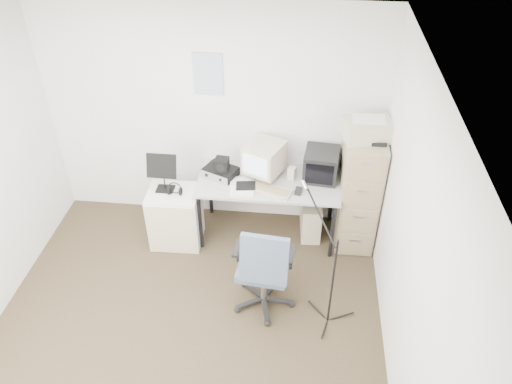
# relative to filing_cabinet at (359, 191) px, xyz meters

# --- Properties ---
(floor) EXTENTS (3.60, 3.60, 0.01)m
(floor) POSITION_rel_filing_cabinet_xyz_m (-1.58, -1.48, -0.66)
(floor) COLOR #2F2A1D
(floor) RESTS_ON ground
(ceiling) EXTENTS (3.60, 3.60, 0.01)m
(ceiling) POSITION_rel_filing_cabinet_xyz_m (-1.58, -1.48, 1.85)
(ceiling) COLOR white
(ceiling) RESTS_ON ground
(wall_back) EXTENTS (3.60, 0.02, 2.50)m
(wall_back) POSITION_rel_filing_cabinet_xyz_m (-1.58, 0.32, 0.60)
(wall_back) COLOR white
(wall_back) RESTS_ON ground
(wall_right) EXTENTS (0.02, 3.60, 2.50)m
(wall_right) POSITION_rel_filing_cabinet_xyz_m (0.22, -1.48, 0.60)
(wall_right) COLOR white
(wall_right) RESTS_ON ground
(wall_calendar) EXTENTS (0.30, 0.02, 0.44)m
(wall_calendar) POSITION_rel_filing_cabinet_xyz_m (-1.60, 0.31, 1.10)
(wall_calendar) COLOR white
(wall_calendar) RESTS_ON wall_back
(filing_cabinet) EXTENTS (0.40, 0.60, 1.30)m
(filing_cabinet) POSITION_rel_filing_cabinet_xyz_m (0.00, 0.00, 0.00)
(filing_cabinet) COLOR tan
(filing_cabinet) RESTS_ON floor
(printer) EXTENTS (0.53, 0.42, 0.18)m
(printer) POSITION_rel_filing_cabinet_xyz_m (0.00, -0.01, 0.74)
(printer) COLOR beige
(printer) RESTS_ON filing_cabinet
(desk) EXTENTS (1.50, 0.70, 0.73)m
(desk) POSITION_rel_filing_cabinet_xyz_m (-0.95, -0.03, -0.29)
(desk) COLOR #BCBCB9
(desk) RESTS_ON floor
(crt_monitor) EXTENTS (0.47, 0.48, 0.39)m
(crt_monitor) POSITION_rel_filing_cabinet_xyz_m (-1.00, 0.06, 0.28)
(crt_monitor) COLOR beige
(crt_monitor) RESTS_ON desk
(crt_tv) EXTENTS (0.38, 0.40, 0.32)m
(crt_tv) POSITION_rel_filing_cabinet_xyz_m (-0.41, 0.10, 0.24)
(crt_tv) COLOR black
(crt_tv) RESTS_ON desk
(desk_speaker) EXTENTS (0.10, 0.10, 0.14)m
(desk_speaker) POSITION_rel_filing_cabinet_xyz_m (-0.71, 0.03, 0.15)
(desk_speaker) COLOR beige
(desk_speaker) RESTS_ON desk
(keyboard) EXTENTS (0.50, 0.30, 0.03)m
(keyboard) POSITION_rel_filing_cabinet_xyz_m (-0.93, -0.21, 0.09)
(keyboard) COLOR beige
(keyboard) RESTS_ON desk
(mouse) EXTENTS (0.08, 0.12, 0.03)m
(mouse) POSITION_rel_filing_cabinet_xyz_m (-0.63, -0.20, 0.10)
(mouse) COLOR black
(mouse) RESTS_ON desk
(radio_receiver) EXTENTS (0.41, 0.36, 0.10)m
(radio_receiver) POSITION_rel_filing_cabinet_xyz_m (-1.47, 0.01, 0.13)
(radio_receiver) COLOR black
(radio_receiver) RESTS_ON desk
(radio_speaker) EXTENTS (0.15, 0.14, 0.14)m
(radio_speaker) POSITION_rel_filing_cabinet_xyz_m (-1.44, -0.02, 0.25)
(radio_speaker) COLOR black
(radio_speaker) RESTS_ON radio_receiver
(papers) EXTENTS (0.28, 0.36, 0.02)m
(papers) POSITION_rel_filing_cabinet_xyz_m (-1.21, -0.18, 0.09)
(papers) COLOR white
(papers) RESTS_ON desk
(pc_tower) EXTENTS (0.24, 0.48, 0.44)m
(pc_tower) POSITION_rel_filing_cabinet_xyz_m (-0.48, 0.05, -0.43)
(pc_tower) COLOR beige
(pc_tower) RESTS_ON floor
(office_chair) EXTENTS (0.65, 0.65, 1.03)m
(office_chair) POSITION_rel_filing_cabinet_xyz_m (-0.90, -1.05, -0.14)
(office_chair) COLOR #455C75
(office_chair) RESTS_ON floor
(side_cart) EXTENTS (0.55, 0.45, 0.66)m
(side_cart) POSITION_rel_filing_cabinet_xyz_m (-1.94, -0.25, -0.32)
(side_cart) COLOR white
(side_cart) RESTS_ON floor
(music_stand) EXTENTS (0.32, 0.20, 0.45)m
(music_stand) POSITION_rel_filing_cabinet_xyz_m (-2.02, -0.21, 0.24)
(music_stand) COLOR black
(music_stand) RESTS_ON side_cart
(headphones) EXTENTS (0.20, 0.20, 0.03)m
(headphones) POSITION_rel_filing_cabinet_xyz_m (-1.90, -0.27, 0.06)
(headphones) COLOR black
(headphones) RESTS_ON side_cart
(mic_stand) EXTENTS (0.03, 0.03, 1.32)m
(mic_stand) POSITION_rel_filing_cabinet_xyz_m (-0.28, -1.20, 0.01)
(mic_stand) COLOR black
(mic_stand) RESTS_ON floor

